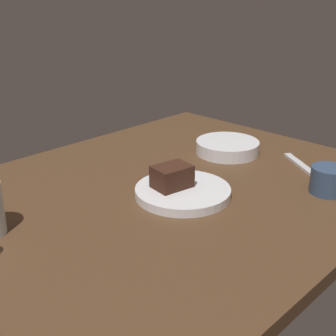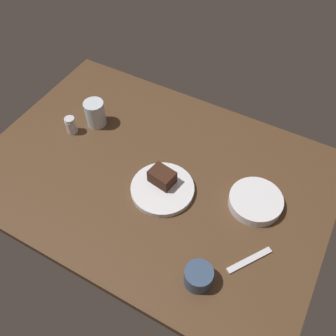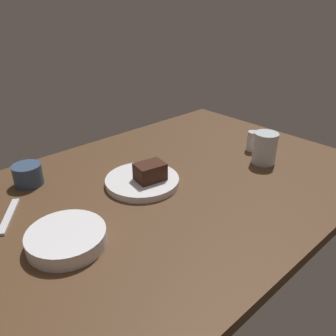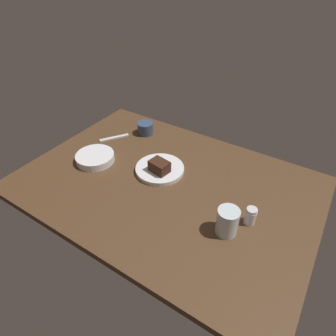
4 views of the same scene
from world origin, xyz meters
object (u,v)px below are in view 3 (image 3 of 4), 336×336
(salt_shaker, at_px, (253,141))
(side_bowl, at_px, (67,238))
(dessert_plate, at_px, (142,181))
(chocolate_cake_slice, at_px, (150,172))
(dessert_spoon, at_px, (9,216))
(coffee_cup, at_px, (28,175))
(water_glass, at_px, (265,148))

(salt_shaker, bearing_deg, side_bowl, 1.92)
(dessert_plate, height_order, chocolate_cake_slice, chocolate_cake_slice)
(side_bowl, height_order, dessert_spoon, side_bowl)
(dessert_plate, height_order, coffee_cup, coffee_cup)
(water_glass, bearing_deg, side_bowl, -4.98)
(salt_shaker, distance_m, coffee_cup, 0.74)
(water_glass, bearing_deg, salt_shaker, -123.36)
(dessert_plate, bearing_deg, coffee_cup, -42.80)
(salt_shaker, bearing_deg, dessert_spoon, -12.17)
(salt_shaker, xyz_separation_m, dessert_spoon, (0.78, -0.17, -0.03))
(dessert_spoon, bearing_deg, water_glass, -75.05)
(dessert_plate, xyz_separation_m, chocolate_cake_slice, (-0.01, 0.02, 0.03))
(chocolate_cake_slice, height_order, coffee_cup, chocolate_cake_slice)
(chocolate_cake_slice, height_order, salt_shaker, same)
(chocolate_cake_slice, bearing_deg, water_glass, 159.83)
(dessert_plate, distance_m, coffee_cup, 0.33)
(dessert_plate, height_order, water_glass, water_glass)
(chocolate_cake_slice, xyz_separation_m, coffee_cup, (0.25, -0.24, -0.01))
(water_glass, xyz_separation_m, coffee_cup, (0.62, -0.38, -0.02))
(dessert_plate, relative_size, salt_shaker, 3.09)
(dessert_spoon, bearing_deg, coffee_cup, -5.79)
(chocolate_cake_slice, height_order, side_bowl, chocolate_cake_slice)
(salt_shaker, bearing_deg, coffee_cup, -23.66)
(chocolate_cake_slice, relative_size, water_glass, 0.80)
(dessert_plate, relative_size, water_glass, 2.09)
(salt_shaker, xyz_separation_m, water_glass, (0.05, 0.08, 0.02))
(salt_shaker, bearing_deg, dessert_plate, -9.58)
(chocolate_cake_slice, relative_size, coffee_cup, 1.00)
(water_glass, bearing_deg, dessert_spoon, -19.07)
(chocolate_cake_slice, xyz_separation_m, dessert_spoon, (0.36, -0.12, -0.04))
(water_glass, xyz_separation_m, side_bowl, (0.67, -0.06, -0.03))
(dessert_plate, height_order, salt_shaker, salt_shaker)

